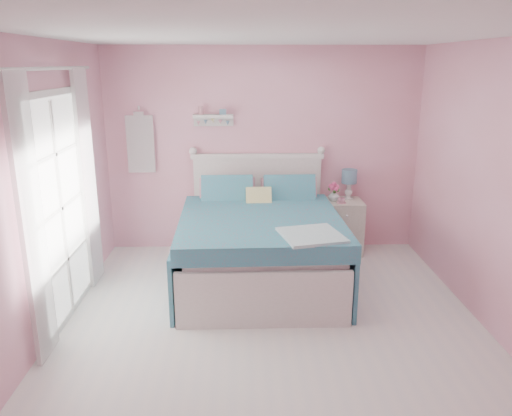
{
  "coord_description": "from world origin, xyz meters",
  "views": [
    {
      "loc": [
        -0.26,
        -4.11,
        2.38
      ],
      "look_at": [
        -0.12,
        1.2,
        0.84
      ],
      "focal_mm": 35.0,
      "sensor_mm": 36.0,
      "label": 1
    }
  ],
  "objects_px": {
    "bed": "(260,245)",
    "vase": "(334,195)",
    "table_lamp": "(349,179)",
    "nightstand": "(342,226)",
    "teacup": "(341,200)"
  },
  "relations": [
    {
      "from": "table_lamp",
      "to": "teacup",
      "type": "height_order",
      "value": "table_lamp"
    },
    {
      "from": "bed",
      "to": "table_lamp",
      "type": "height_order",
      "value": "bed"
    },
    {
      "from": "bed",
      "to": "vase",
      "type": "distance_m",
      "value": 1.33
    },
    {
      "from": "nightstand",
      "to": "teacup",
      "type": "distance_m",
      "value": 0.4
    },
    {
      "from": "bed",
      "to": "table_lamp",
      "type": "bearing_deg",
      "value": 36.9
    },
    {
      "from": "teacup",
      "to": "bed",
      "type": "bearing_deg",
      "value": -145.01
    },
    {
      "from": "table_lamp",
      "to": "bed",
      "type": "bearing_deg",
      "value": -141.62
    },
    {
      "from": "vase",
      "to": "table_lamp",
      "type": "bearing_deg",
      "value": 24.45
    },
    {
      "from": "vase",
      "to": "bed",
      "type": "bearing_deg",
      "value": -139.15
    },
    {
      "from": "nightstand",
      "to": "teacup",
      "type": "bearing_deg",
      "value": -115.99
    },
    {
      "from": "teacup",
      "to": "nightstand",
      "type": "bearing_deg",
      "value": 64.01
    },
    {
      "from": "table_lamp",
      "to": "teacup",
      "type": "bearing_deg",
      "value": -122.7
    },
    {
      "from": "table_lamp",
      "to": "vase",
      "type": "distance_m",
      "value": 0.3
    },
    {
      "from": "bed",
      "to": "nightstand",
      "type": "relative_size",
      "value": 3.18
    },
    {
      "from": "bed",
      "to": "vase",
      "type": "relative_size",
      "value": 15.21
    }
  ]
}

